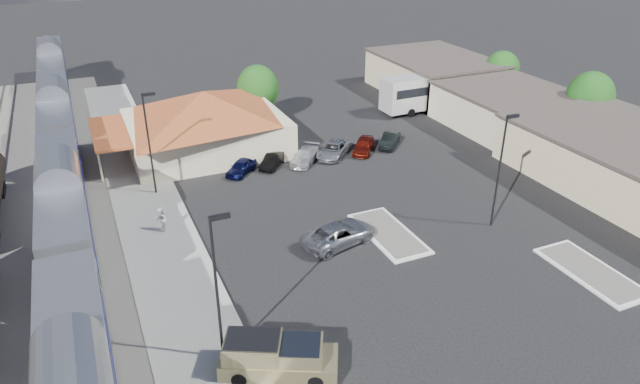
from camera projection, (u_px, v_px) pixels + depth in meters
name	position (u px, v px, depth m)	size (l,w,h in m)	color
ground	(353.00, 259.00, 40.13)	(280.00, 280.00, 0.00)	black
railbed	(28.00, 268.00, 39.08)	(16.00, 100.00, 0.12)	#4C4944
platform	(165.00, 253.00, 40.68)	(5.50, 92.00, 0.18)	gray
passenger_train	(65.00, 209.00, 40.80)	(3.00, 104.00, 5.55)	silver
station_depot	(205.00, 121.00, 56.72)	(18.35, 12.24, 6.20)	beige
buildings_east	(528.00, 116.00, 60.89)	(14.40, 51.40, 4.80)	#C6B28C
traffic_island_south	(389.00, 233.00, 43.17)	(3.30, 7.50, 0.21)	silver
traffic_island_north	(591.00, 272.00, 38.59)	(3.30, 7.50, 0.21)	silver
lamp_plat_s	(218.00, 279.00, 28.90)	(1.08, 0.25, 9.00)	black
lamp_plat_n	(149.00, 136.00, 46.90)	(1.08, 0.25, 9.00)	black
lamp_lot	(501.00, 162.00, 42.10)	(1.08, 0.25, 9.00)	black
tree_east_b	(590.00, 97.00, 60.32)	(4.94, 4.94, 6.96)	#382314
tree_east_c	(502.00, 70.00, 71.97)	(4.41, 4.41, 6.21)	#382314
tree_depot	(258.00, 88.00, 63.95)	(4.71, 4.71, 6.63)	#382314
pickup_truck	(279.00, 357.00, 29.98)	(6.54, 4.76, 2.14)	#998E5E
suv	(339.00, 234.00, 41.69)	(2.67, 5.80, 1.61)	#9FA2A7
coach_bus	(434.00, 89.00, 68.89)	(13.80, 3.38, 4.40)	silver
person_b	(161.00, 220.00, 42.91)	(0.94, 0.73, 1.93)	silver
parked_car_a	(241.00, 167.00, 52.79)	(1.58, 3.92, 1.34)	#0B0E38
parked_car_b	(273.00, 160.00, 54.20)	(1.35, 3.87, 1.28)	black
parked_car_c	(305.00, 156.00, 55.09)	(1.89, 4.66, 1.35)	silver
parked_car_d	(334.00, 150.00, 56.48)	(2.31, 5.00, 1.39)	#909498
parked_car_e	(364.00, 145.00, 57.37)	(1.75, 4.35, 1.48)	maroon
parked_car_f	(390.00, 140.00, 58.79)	(1.46, 4.19, 1.38)	black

